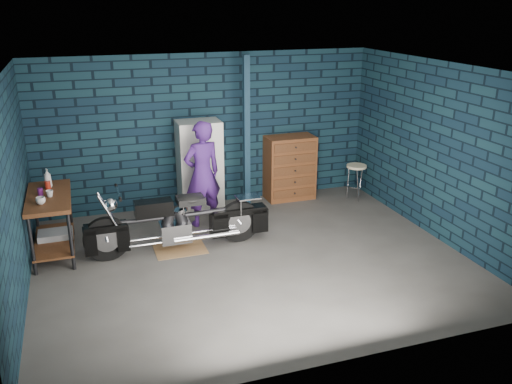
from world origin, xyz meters
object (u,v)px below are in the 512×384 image
person (202,174)px  shop_stool (356,182)px  motorcycle (179,218)px  storage_bin (56,241)px  locker (200,166)px  workbench (52,225)px  tool_chest (290,168)px

person → shop_stool: (2.96, 0.26, -0.54)m
motorcycle → storage_bin: bearing=162.2°
motorcycle → person: 1.08m
person → locker: person is taller
motorcycle → shop_stool: size_ratio=3.49×
workbench → tool_chest: tool_chest is taller
locker → shop_stool: 2.92m
motorcycle → person: bearing=55.5°
storage_bin → shop_stool: 5.31m
person → locker: bearing=-113.1°
storage_bin → shop_stool: size_ratio=0.74×
storage_bin → tool_chest: 4.28m
workbench → motorcycle: size_ratio=0.60×
workbench → storage_bin: size_ratio=2.85×
workbench → person: 2.41m
storage_bin → tool_chest: size_ratio=0.41×
storage_bin → motorcycle: bearing=-17.3°
shop_stool → motorcycle: bearing=-162.7°
motorcycle → locker: (0.69, 1.55, 0.28)m
storage_bin → shop_stool: shop_stool is taller
person → locker: (0.12, 0.71, -0.08)m
motorcycle → storage_bin: size_ratio=4.75×
storage_bin → tool_chest: tool_chest is taller
tool_chest → shop_stool: size_ratio=1.78×
storage_bin → shop_stool: (5.28, 0.56, 0.18)m
motorcycle → person: size_ratio=1.33×
storage_bin → workbench: bearing=-102.8°
workbench → motorcycle: (1.77, -0.46, 0.06)m
shop_stool → tool_chest: bearing=158.4°
workbench → tool_chest: size_ratio=1.18×
tool_chest → shop_stool: tool_chest is taller
workbench → shop_stool: bearing=6.9°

